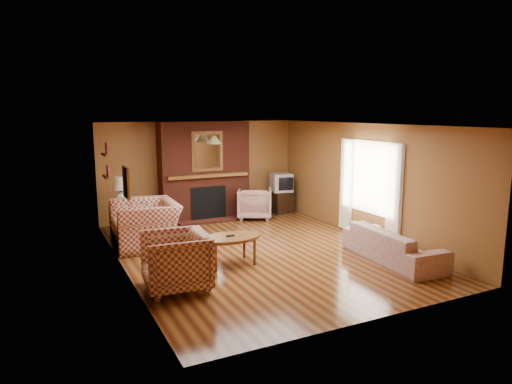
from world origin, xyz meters
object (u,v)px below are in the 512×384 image
plaid_loveseat (145,224)px  crt_tv (281,182)px  plaid_armchair (176,261)px  floral_sofa (393,245)px  side_table (122,220)px  table_lamp (121,190)px  fireplace (204,172)px  tv_stand (281,202)px  floral_armchair (255,203)px  coffee_table (230,239)px

plaid_loveseat → crt_tv: 4.18m
plaid_armchair → floral_sofa: 3.88m
side_table → table_lamp: 0.66m
fireplace → side_table: fireplace is taller
fireplace → side_table: 2.33m
table_lamp → tv_stand: bearing=4.8°
floral_sofa → crt_tv: size_ratio=3.47×
fireplace → floral_sofa: 5.00m
table_lamp → crt_tv: table_lamp is taller
tv_stand → side_table: bearing=179.6°
floral_sofa → floral_armchair: 4.13m
fireplace → coffee_table: size_ratio=2.23×
floral_sofa → tv_stand: 4.36m
floral_sofa → table_lamp: 5.70m
plaid_loveseat → floral_sofa: size_ratio=0.67×
coffee_table → floral_sofa: bearing=-22.3°
side_table → fireplace: bearing=14.3°
fireplace → floral_sofa: (1.90, -4.54, -0.88)m
plaid_armchair → crt_tv: 5.61m
fireplace → tv_stand: fireplace is taller
coffee_table → side_table: bearing=114.5°
coffee_table → table_lamp: bearing=114.5°
plaid_loveseat → side_table: bearing=-165.5°
table_lamp → crt_tv: bearing=4.7°
floral_armchair → crt_tv: crt_tv is taller
side_table → floral_sofa: bearing=-45.0°
floral_sofa → floral_armchair: floral_armchair is taller
plaid_loveseat → crt_tv: crt_tv is taller
plaid_armchair → crt_tv: (4.00, 3.92, 0.37)m
fireplace → plaid_armchair: 4.61m
fireplace → plaid_loveseat: size_ratio=1.75×
floral_sofa → table_lamp: table_lamp is taller
plaid_armchair → tv_stand: size_ratio=1.70×
table_lamp → tv_stand: size_ratio=1.11×
plaid_loveseat → floral_armchair: 3.21m
floral_armchair → table_lamp: table_lamp is taller
plaid_armchair → side_table: 3.58m
plaid_armchair → side_table: bearing=-172.2°
floral_sofa → table_lamp: (-4.00, 4.00, 0.68)m
plaid_armchair → coffee_table: (1.17, 0.67, 0.02)m
fireplace → floral_armchair: size_ratio=2.84×
plaid_loveseat → plaid_armchair: 2.45m
coffee_table → plaid_loveseat: bearing=121.1°
tv_stand → plaid_armchair: bearing=-140.8°
floral_sofa → coffee_table: bearing=71.6°
fireplace → side_table: size_ratio=3.83×
plaid_loveseat → floral_sofa: 4.73m
crt_tv → tv_stand: bearing=90.0°
fireplace → table_lamp: bearing=-165.7°
plaid_loveseat → coffee_table: plaid_loveseat is taller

